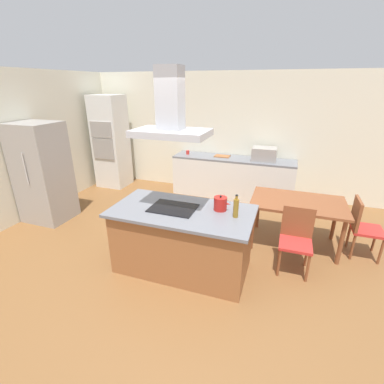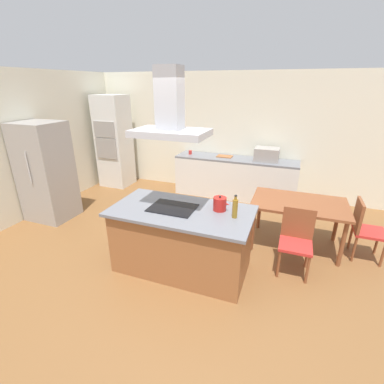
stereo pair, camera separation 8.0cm
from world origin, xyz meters
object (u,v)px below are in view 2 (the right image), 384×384
at_px(olive_oil_bottle, 235,208).
at_px(tea_kettle, 220,204).
at_px(chair_at_right_end, 364,226).
at_px(dining_table, 299,207).
at_px(chair_facing_island, 296,237).
at_px(range_hood, 170,115).
at_px(cooktop, 173,208).
at_px(refrigerator, 46,172).
at_px(countertop_microwave, 267,155).
at_px(cutting_board, 225,156).
at_px(coffee_mug_red, 190,152).
at_px(wall_oven_stack, 114,142).

bearing_deg(olive_oil_bottle, tea_kettle, 148.45).
bearing_deg(chair_at_right_end, dining_table, -180.00).
distance_m(tea_kettle, chair_facing_island, 1.16).
bearing_deg(range_hood, cooktop, 0.00).
height_order(refrigerator, chair_at_right_end, refrigerator).
relative_size(dining_table, chair_at_right_end, 1.57).
xyz_separation_m(olive_oil_bottle, countertop_microwave, (0.06, 2.86, 0.01)).
xyz_separation_m(olive_oil_bottle, refrigerator, (-3.68, 0.58, -0.12)).
xyz_separation_m(cooktop, cutting_board, (-0.04, 2.93, 0.00)).
bearing_deg(chair_at_right_end, coffee_mug_red, 153.18).
relative_size(refrigerator, chair_facing_island, 2.04).
xyz_separation_m(tea_kettle, wall_oven_stack, (-3.37, 2.48, 0.11)).
relative_size(refrigerator, chair_at_right_end, 2.04).
xyz_separation_m(olive_oil_bottle, chair_at_right_end, (1.68, 1.16, -0.52)).
height_order(cooktop, countertop_microwave, countertop_microwave).
xyz_separation_m(refrigerator, range_hood, (2.85, -0.61, 1.19)).
bearing_deg(tea_kettle, cutting_board, 102.94).
xyz_separation_m(cooktop, refrigerator, (-2.85, 0.61, 0.00)).
height_order(olive_oil_bottle, chair_facing_island, olive_oil_bottle).
xyz_separation_m(coffee_mug_red, range_hood, (0.85, -2.88, 1.16)).
distance_m(cooktop, refrigerator, 2.92).
xyz_separation_m(olive_oil_bottle, dining_table, (0.76, 1.16, -0.36)).
relative_size(refrigerator, range_hood, 2.02).
relative_size(wall_oven_stack, range_hood, 2.44).
bearing_deg(dining_table, cooktop, -143.42).
bearing_deg(cooktop, cutting_board, 90.74).
bearing_deg(dining_table, countertop_microwave, 112.55).
bearing_deg(tea_kettle, countertop_microwave, 84.01).
bearing_deg(cooktop, chair_facing_island, 17.93).
height_order(tea_kettle, refrigerator, refrigerator).
distance_m(wall_oven_stack, chair_at_right_end, 5.51).
relative_size(dining_table, chair_facing_island, 1.57).
bearing_deg(cooktop, dining_table, 36.58).
distance_m(tea_kettle, dining_table, 1.46).
xyz_separation_m(chair_facing_island, range_hood, (-1.59, -0.51, 1.59)).
height_order(coffee_mug_red, chair_facing_island, coffee_mug_red).
bearing_deg(chair_at_right_end, cutting_board, 145.45).
bearing_deg(wall_oven_stack, tea_kettle, -36.37).
xyz_separation_m(tea_kettle, olive_oil_bottle, (0.23, -0.14, 0.04)).
height_order(countertop_microwave, coffee_mug_red, countertop_microwave).
bearing_deg(countertop_microwave, olive_oil_bottle, -91.17).
relative_size(olive_oil_bottle, chair_facing_island, 0.33).
xyz_separation_m(coffee_mug_red, chair_facing_island, (2.44, -2.36, -0.44)).
height_order(tea_kettle, chair_at_right_end, tea_kettle).
distance_m(chair_facing_island, range_hood, 2.31).
distance_m(wall_oven_stack, range_hood, 3.96).
relative_size(countertop_microwave, dining_table, 0.36).
bearing_deg(olive_oil_bottle, chair_at_right_end, 34.54).
distance_m(olive_oil_bottle, chair_at_right_end, 2.10).
height_order(wall_oven_stack, chair_at_right_end, wall_oven_stack).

